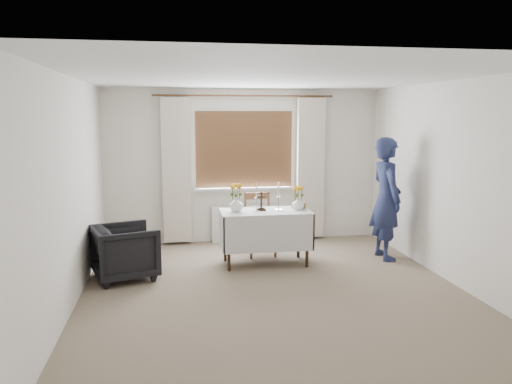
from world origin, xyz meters
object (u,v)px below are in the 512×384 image
at_px(wooden_cross, 261,201).
at_px(altar_table, 265,237).
at_px(person, 386,199).
at_px(flower_vase_right, 298,203).
at_px(wooden_chair, 260,224).
at_px(armchair, 125,252).
at_px(flower_vase_left, 236,204).

bearing_deg(wooden_cross, altar_table, -28.31).
height_order(person, flower_vase_right, person).
distance_m(wooden_chair, wooden_cross, 0.62).
xyz_separation_m(wooden_cross, flower_vase_right, (0.52, -0.03, -0.04)).
height_order(wooden_chair, armchair, wooden_chair).
xyz_separation_m(person, flower_vase_left, (-2.18, 0.00, -0.02)).
distance_m(altar_table, flower_vase_left, 0.63).
relative_size(wooden_chair, armchair, 1.21).
height_order(flower_vase_left, flower_vase_right, flower_vase_left).
height_order(wooden_chair, person, person).
distance_m(wooden_chair, person, 1.87).
height_order(altar_table, armchair, altar_table).
xyz_separation_m(altar_table, wooden_chair, (0.01, 0.48, 0.08)).
bearing_deg(flower_vase_left, wooden_cross, 3.28).
distance_m(wooden_cross, flower_vase_right, 0.52).
bearing_deg(person, wooden_cross, 88.00).
xyz_separation_m(wooden_chair, armchair, (-1.89, -0.80, -0.12)).
bearing_deg(flower_vase_right, flower_vase_left, 179.15).
bearing_deg(wooden_cross, flower_vase_right, -0.83).
height_order(wooden_chair, flower_vase_right, flower_vase_right).
relative_size(altar_table, armchair, 1.62).
distance_m(person, flower_vase_left, 2.18).
bearing_deg(flower_vase_left, armchair, -167.46).
distance_m(wooden_chair, flower_vase_left, 0.74).
relative_size(altar_table, flower_vase_left, 6.11).
bearing_deg(flower_vase_left, flower_vase_right, -0.85).
relative_size(wooden_chair, flower_vase_right, 5.20).
xyz_separation_m(altar_table, wooden_cross, (-0.05, 0.03, 0.51)).
relative_size(wooden_chair, wooden_cross, 3.56).
xyz_separation_m(altar_table, armchair, (-1.88, -0.32, -0.03)).
bearing_deg(altar_table, flower_vase_left, 178.46).
distance_m(altar_table, flower_vase_right, 0.66).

